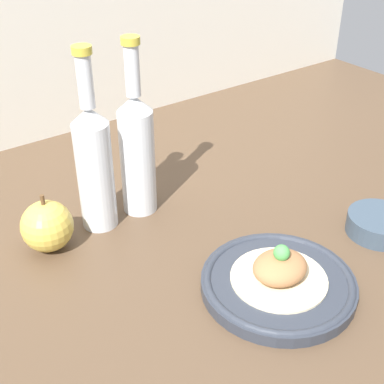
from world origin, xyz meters
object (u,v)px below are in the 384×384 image
(cider_bottle_left, at_px, (94,163))
(cider_bottle_right, at_px, (137,150))
(dipping_bowl, at_px, (379,224))
(plated_food, at_px, (280,269))
(apple, at_px, (47,226))
(plate, at_px, (278,283))

(cider_bottle_left, relative_size, cider_bottle_right, 1.00)
(cider_bottle_left, bearing_deg, cider_bottle_right, 0.00)
(cider_bottle_right, bearing_deg, dipping_bowl, -46.41)
(plated_food, distance_m, apple, 0.37)
(apple, relative_size, dipping_bowl, 0.93)
(plated_food, bearing_deg, apple, 128.26)
(plated_food, xyz_separation_m, apple, (-0.23, 0.29, 0.00))
(plate, relative_size, plated_food, 1.61)
(cider_bottle_right, bearing_deg, apple, -176.04)
(apple, xyz_separation_m, dipping_bowl, (0.46, -0.29, -0.02))
(plate, xyz_separation_m, dipping_bowl, (0.23, 0.00, 0.01))
(plate, xyz_separation_m, plated_food, (0.00, 0.00, 0.03))
(cider_bottle_left, xyz_separation_m, dipping_bowl, (0.37, -0.30, -0.10))
(plated_food, xyz_separation_m, cider_bottle_right, (-0.05, 0.30, 0.08))
(cider_bottle_right, bearing_deg, plate, -80.48)
(plated_food, distance_m, cider_bottle_right, 0.32)
(cider_bottle_left, xyz_separation_m, cider_bottle_right, (0.08, 0.00, 0.00))
(plated_food, relative_size, apple, 1.41)
(apple, bearing_deg, cider_bottle_right, 3.96)
(plate, relative_size, apple, 2.27)
(cider_bottle_right, height_order, dipping_bowl, cider_bottle_right)
(apple, height_order, dipping_bowl, apple)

